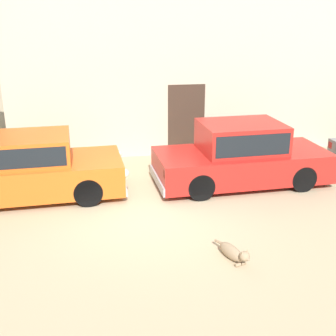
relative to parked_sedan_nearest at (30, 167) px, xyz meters
name	(u,v)px	position (x,y,z in m)	size (l,w,h in m)	color
ground_plane	(146,212)	(2.48, -1.26, -0.73)	(80.00, 80.00, 0.00)	tan
parked_sedan_nearest	(30,167)	(0.00, 0.00, 0.00)	(4.33, 1.98, 1.48)	#D15619
parked_sedan_second	(241,154)	(5.02, 0.02, 0.03)	(4.44, 1.98, 1.56)	#AD1E19
apartment_block	(233,13)	(6.38, 5.55, 3.32)	(14.66, 5.79, 8.10)	#BCB299
stray_dog_spotted	(233,253)	(3.75, -3.47, -0.58)	(0.41, 0.96, 0.34)	#997F60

